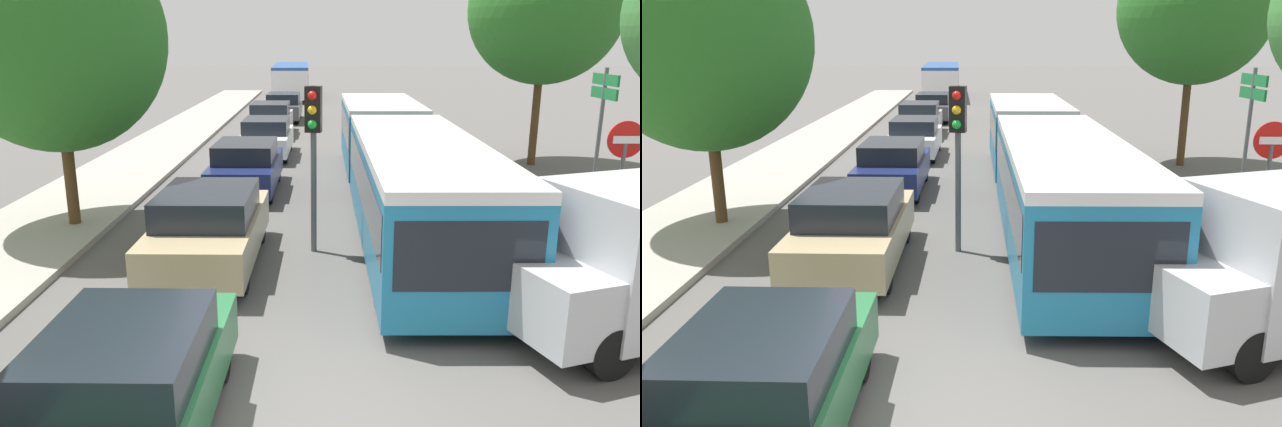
{
  "view_description": "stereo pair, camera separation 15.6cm",
  "coord_description": "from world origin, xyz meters",
  "views": [
    {
      "loc": [
        0.23,
        -6.09,
        4.28
      ],
      "look_at": [
        0.2,
        4.91,
        1.2
      ],
      "focal_mm": 35.0,
      "sensor_mm": 36.0,
      "label": 1
    },
    {
      "loc": [
        0.38,
        -6.09,
        4.28
      ],
      "look_at": [
        0.2,
        4.91,
        1.2
      ],
      "focal_mm": 35.0,
      "sensor_mm": 36.0,
      "label": 2
    }
  ],
  "objects": [
    {
      "name": "queued_car_graphite",
      "position": [
        -1.74,
        27.9,
        0.76
      ],
      "size": [
        1.89,
        4.34,
        1.5
      ],
      "rotation": [
        0.0,
        0.0,
        1.56
      ],
      "color": "#47474C",
      "rests_on": "ground"
    },
    {
      "name": "queued_car_tan",
      "position": [
        -1.91,
        5.43,
        0.78
      ],
      "size": [
        1.93,
        4.44,
        1.53
      ],
      "rotation": [
        0.0,
        0.0,
        1.56
      ],
      "color": "tan",
      "rests_on": "ground"
    },
    {
      "name": "city_bus_rear",
      "position": [
        -1.96,
        42.35,
        1.41
      ],
      "size": [
        2.82,
        11.42,
        2.44
      ],
      "rotation": [
        0.0,
        0.0,
        1.6
      ],
      "color": "silver",
      "rests_on": "ground"
    },
    {
      "name": "queued_car_silver",
      "position": [
        -2.05,
        22.78,
        0.75
      ],
      "size": [
        1.88,
        4.3,
        1.49
      ],
      "rotation": [
        0.0,
        0.0,
        1.56
      ],
      "color": "#B7BABF",
      "rests_on": "ground"
    },
    {
      "name": "direction_sign_post",
      "position": [
        7.44,
        9.95,
        2.55
      ],
      "size": [
        0.1,
        1.4,
        3.6
      ],
      "rotation": [
        0.0,
        0.0,
        3.16
      ],
      "color": "#56595E",
      "rests_on": "ground"
    },
    {
      "name": "queued_car_green",
      "position": [
        -1.82,
        -0.17,
        0.72
      ],
      "size": [
        1.79,
        4.1,
        1.42
      ],
      "rotation": [
        0.0,
        0.0,
        1.56
      ],
      "color": "#236638",
      "rests_on": "ground"
    },
    {
      "name": "tree_left_mid",
      "position": [
        -5.42,
        7.88,
        4.19
      ],
      "size": [
        4.78,
        4.78,
        6.79
      ],
      "color": "#51381E",
      "rests_on": "ground"
    },
    {
      "name": "kerb_strip_left",
      "position": [
        -6.27,
        21.17,
        0.07
      ],
      "size": [
        3.2,
        52.34,
        0.14
      ],
      "primitive_type": "cube",
      "color": "#9E998E",
      "rests_on": "ground"
    },
    {
      "name": "queued_car_white",
      "position": [
        -1.77,
        17.21,
        0.73
      ],
      "size": [
        1.83,
        4.19,
        1.45
      ],
      "rotation": [
        0.0,
        0.0,
        1.56
      ],
      "color": "white",
      "rests_on": "ground"
    },
    {
      "name": "traffic_light",
      "position": [
        0.09,
        6.26,
        2.5
      ],
      "size": [
        0.35,
        0.38,
        3.4
      ],
      "rotation": [
        0.0,
        0.0,
        -1.73
      ],
      "color": "#56595E",
      "rests_on": "ground"
    },
    {
      "name": "queued_car_navy",
      "position": [
        -1.9,
        11.58,
        0.74
      ],
      "size": [
        1.85,
        4.25,
        1.47
      ],
      "rotation": [
        0.0,
        0.0,
        1.56
      ],
      "color": "navy",
      "rests_on": "ground"
    },
    {
      "name": "articulated_bus",
      "position": [
        2.24,
        9.68,
        1.35
      ],
      "size": [
        2.41,
        15.7,
        2.33
      ],
      "rotation": [
        0.0,
        0.0,
        -1.57
      ],
      "color": "teal",
      "rests_on": "ground"
    },
    {
      "name": "no_entry_sign",
      "position": [
        5.96,
        5.52,
        1.88
      ],
      "size": [
        0.7,
        0.08,
        2.82
      ],
      "rotation": [
        0.0,
        0.0,
        -1.57
      ],
      "color": "#56595E",
      "rests_on": "ground"
    },
    {
      "name": "tree_right_mid",
      "position": [
        7.64,
        15.76,
        5.15
      ],
      "size": [
        5.04,
        5.04,
        7.78
      ],
      "color": "#51381E",
      "rests_on": "ground"
    }
  ]
}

